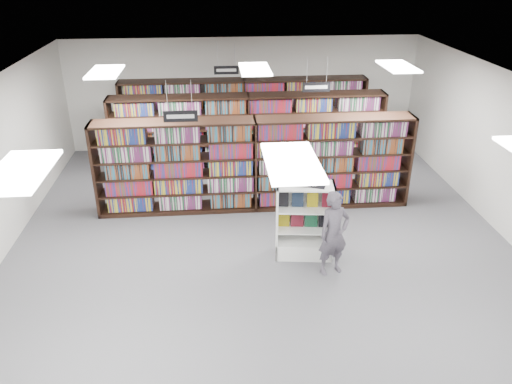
{
  "coord_description": "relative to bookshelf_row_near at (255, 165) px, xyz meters",
  "views": [
    {
      "loc": [
        -0.86,
        -8.2,
        5.33
      ],
      "look_at": [
        -0.11,
        0.5,
        1.1
      ],
      "focal_mm": 35.0,
      "sensor_mm": 36.0,
      "label": 1
    }
  ],
  "objects": [
    {
      "name": "troffer_back_center",
      "position": [
        0.0,
        0.0,
        2.11
      ],
      "size": [
        0.6,
        1.2,
        0.04
      ],
      "primitive_type": "cube",
      "color": "white",
      "rests_on": "ceiling"
    },
    {
      "name": "bookshelf_row_near",
      "position": [
        0.0,
        0.0,
        0.0
      ],
      "size": [
        7.0,
        0.6,
        2.1
      ],
      "color": "black",
      "rests_on": "floor"
    },
    {
      "name": "troffer_back_left",
      "position": [
        -3.0,
        0.0,
        2.11
      ],
      "size": [
        0.6,
        1.2,
        0.04
      ],
      "primitive_type": "cube",
      "color": "white",
      "rests_on": "ceiling"
    },
    {
      "name": "open_book",
      "position": [
        0.81,
        -2.04,
        0.48
      ],
      "size": [
        0.72,
        0.57,
        0.13
      ],
      "rotation": [
        0.0,
        0.0,
        -0.37
      ],
      "color": "black",
      "rests_on": "endcap_display"
    },
    {
      "name": "shopper",
      "position": [
        1.18,
        -2.7,
        -0.25
      ],
      "size": [
        0.67,
        0.55,
        1.6
      ],
      "primitive_type": "imported",
      "rotation": [
        0.0,
        0.0,
        0.31
      ],
      "color": "#524C57",
      "rests_on": "floor"
    },
    {
      "name": "troffer_back_right",
      "position": [
        3.0,
        0.0,
        2.11
      ],
      "size": [
        0.6,
        1.2,
        0.04
      ],
      "primitive_type": "cube",
      "color": "white",
      "rests_on": "ceiling"
    },
    {
      "name": "wall_back",
      "position": [
        0.0,
        4.0,
        0.55
      ],
      "size": [
        10.0,
        0.1,
        3.2
      ],
      "primitive_type": "cube",
      "color": "silver",
      "rests_on": "ground"
    },
    {
      "name": "aisle_sign_left",
      "position": [
        -1.5,
        -1.0,
        1.48
      ],
      "size": [
        0.65,
        0.02,
        0.8
      ],
      "color": "#B2B2B7",
      "rests_on": "ceiling"
    },
    {
      "name": "floor",
      "position": [
        0.0,
        -2.0,
        -1.05
      ],
      "size": [
        12.0,
        12.0,
        0.0
      ],
      "primitive_type": "plane",
      "color": "#4A4A4F",
      "rests_on": "ground"
    },
    {
      "name": "aisle_sign_right",
      "position": [
        1.5,
        1.0,
        1.48
      ],
      "size": [
        0.65,
        0.02,
        0.8
      ],
      "color": "#B2B2B7",
      "rests_on": "ceiling"
    },
    {
      "name": "troffer_front_center",
      "position": [
        0.0,
        -5.0,
        2.11
      ],
      "size": [
        0.6,
        1.2,
        0.04
      ],
      "primitive_type": "cube",
      "color": "white",
      "rests_on": "ceiling"
    },
    {
      "name": "ceiling",
      "position": [
        0.0,
        -2.0,
        2.15
      ],
      "size": [
        10.0,
        12.0,
        0.1
      ],
      "primitive_type": "cube",
      "color": "silver",
      "rests_on": "wall_back"
    },
    {
      "name": "endcap_display",
      "position": [
        0.76,
        -2.06,
        -0.56
      ],
      "size": [
        1.13,
        0.66,
        1.5
      ],
      "rotation": [
        0.0,
        0.0,
        -0.12
      ],
      "color": "white",
      "rests_on": "floor"
    },
    {
      "name": "troffer_front_left",
      "position": [
        -3.0,
        -5.0,
        2.11
      ],
      "size": [
        0.6,
        1.2,
        0.04
      ],
      "primitive_type": "cube",
      "color": "white",
      "rests_on": "ceiling"
    },
    {
      "name": "bookshelf_row_far",
      "position": [
        0.0,
        3.7,
        0.0
      ],
      "size": [
        7.0,
        0.6,
        2.1
      ],
      "color": "black",
      "rests_on": "floor"
    },
    {
      "name": "bookshelf_row_mid",
      "position": [
        0.0,
        2.0,
        0.0
      ],
      "size": [
        7.0,
        0.6,
        2.1
      ],
      "color": "black",
      "rests_on": "floor"
    },
    {
      "name": "aisle_sign_center",
      "position": [
        -0.5,
        3.0,
        1.48
      ],
      "size": [
        0.65,
        0.02,
        0.8
      ],
      "color": "#B2B2B7",
      "rests_on": "ceiling"
    }
  ]
}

